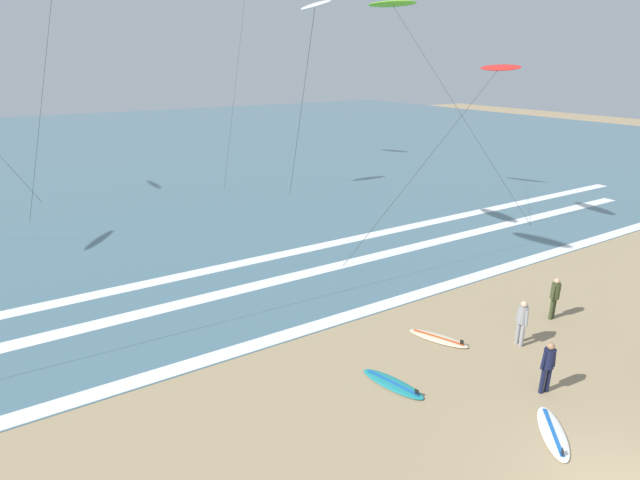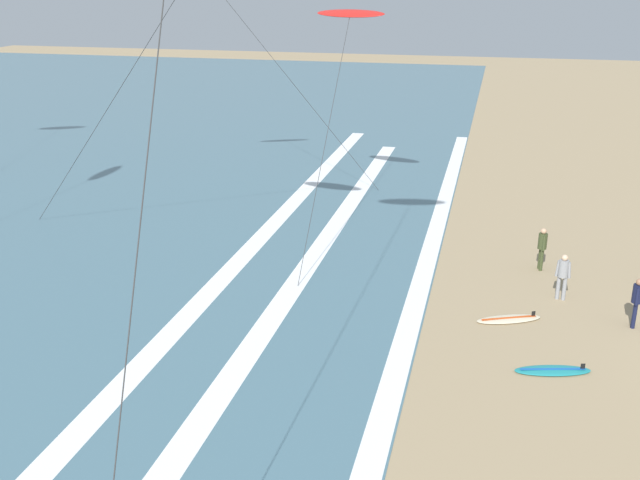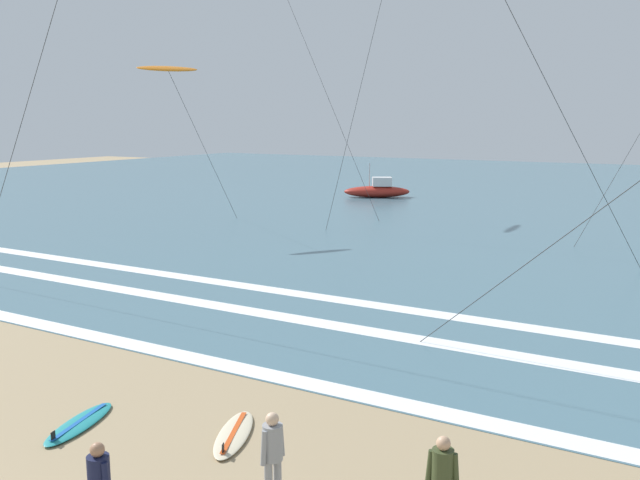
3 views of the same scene
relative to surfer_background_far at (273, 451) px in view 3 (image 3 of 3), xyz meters
name	(u,v)px [view 3 (image 3 of 3)]	position (x,y,z in m)	size (l,w,h in m)	color
ocean_surface	(579,197)	(-3.50, 49.27, -0.95)	(140.00, 90.00, 0.01)	#476B7A
wave_foam_shoreline	(320,386)	(-1.83, 4.67, -0.94)	(54.41, 0.68, 0.01)	white
wave_foam_mid_break	(339,326)	(-3.65, 8.96, -0.94)	(50.02, 0.79, 0.01)	white
wave_foam_outer_break	(372,305)	(-3.82, 11.62, -0.94)	(57.69, 0.78, 0.01)	white
surfer_background_far	(273,451)	(0.00, 0.00, 0.00)	(0.32, 0.52, 1.60)	gray
surfer_mid_group	(442,478)	(2.58, 0.56, 0.00)	(0.52, 0.32, 1.60)	#384223
surfboard_foreground_flat	(79,423)	(-5.03, 0.50, -0.91)	(1.10, 2.18, 0.25)	teal
surfboard_right_spare	(234,434)	(-2.04, 1.67, -0.91)	(1.38, 2.17, 0.25)	beige
kite_orange_low_near	(168,70)	(-19.61, 19.56, 7.71)	(2.49, 7.96, 8.94)	orange
offshore_boat	(377,190)	(-17.32, 40.76, -0.40)	(5.37, 4.00, 2.70)	maroon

